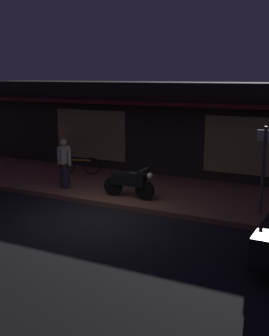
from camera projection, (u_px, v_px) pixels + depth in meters
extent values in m
plane|color=black|center=(94.00, 218.00, 11.43)|extent=(60.00, 60.00, 0.00)
cube|color=brown|center=(140.00, 189.00, 14.03)|extent=(18.00, 4.00, 0.15)
cube|color=black|center=(177.00, 128.00, 16.63)|extent=(18.00, 2.80, 3.60)
cube|color=olive|center=(90.00, 135.00, 16.83)|extent=(3.20, 0.04, 2.00)
cube|color=olive|center=(250.00, 146.00, 14.07)|extent=(3.20, 0.04, 2.00)
cube|color=#591919|center=(161.00, 104.00, 14.95)|extent=(16.20, 0.50, 0.12)
cylinder|color=black|center=(113.00, 186.00, 13.01)|extent=(0.60, 0.12, 0.60)
cylinder|color=black|center=(145.00, 190.00, 12.53)|extent=(0.60, 0.12, 0.60)
cube|color=black|center=(129.00, 180.00, 12.71)|extent=(1.10, 0.28, 0.36)
ellipsoid|color=black|center=(133.00, 174.00, 12.60)|extent=(0.44, 0.24, 0.20)
sphere|color=#F9EDB7|center=(150.00, 176.00, 12.35)|extent=(0.18, 0.18, 0.18)
cylinder|color=gray|center=(144.00, 169.00, 12.40)|extent=(0.03, 0.55, 0.03)
torus|color=black|center=(67.00, 165.00, 15.93)|extent=(0.64, 0.22, 0.66)
torus|color=black|center=(92.00, 166.00, 15.76)|extent=(0.64, 0.22, 0.66)
cube|color=#B78C2D|center=(79.00, 160.00, 15.79)|extent=(0.88, 0.29, 0.06)
cube|color=brown|center=(73.00, 153.00, 15.78)|extent=(0.21, 0.13, 0.06)
cylinder|color=#B78C2D|center=(90.00, 151.00, 15.64)|extent=(0.14, 0.41, 0.02)
cube|color=#28232D|center=(65.00, 176.00, 13.83)|extent=(0.25, 0.31, 0.85)
cube|color=#B2AD9E|center=(64.00, 155.00, 13.67)|extent=(0.28, 0.41, 0.58)
sphere|color=tan|center=(63.00, 142.00, 13.58)|extent=(0.22, 0.22, 0.22)
cylinder|color=#B2AD9E|center=(70.00, 158.00, 13.54)|extent=(0.10, 0.10, 0.52)
cylinder|color=#B2AD9E|center=(59.00, 156.00, 13.84)|extent=(0.10, 0.10, 0.52)
cylinder|color=#47474C|center=(263.00, 171.00, 11.15)|extent=(0.09, 0.09, 2.40)
cube|color=beige|center=(265.00, 136.00, 10.94)|extent=(0.44, 0.03, 0.30)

